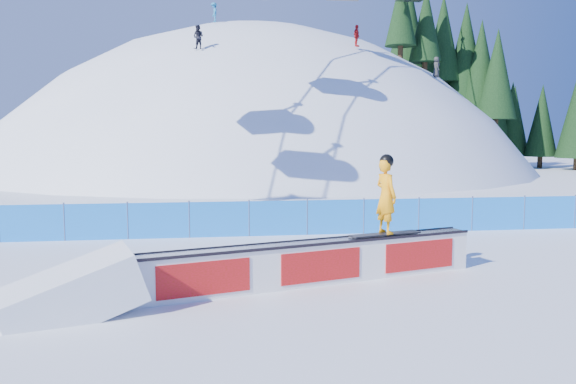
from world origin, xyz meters
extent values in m
plane|color=white|center=(0.00, 0.00, 0.00)|extent=(160.00, 160.00, 0.00)
sphere|color=white|center=(0.00, 42.00, -18.00)|extent=(64.00, 64.00, 64.00)
cylinder|color=#352415|center=(14.98, 39.14, 10.73)|extent=(0.50, 0.50, 1.40)
cone|color=black|center=(14.98, 39.14, 15.95)|extent=(4.06, 4.06, 9.23)
cylinder|color=#352415|center=(17.01, 45.67, 9.45)|extent=(0.50, 0.50, 1.40)
cone|color=black|center=(17.01, 45.67, 13.07)|extent=(2.65, 2.65, 6.02)
cylinder|color=#352415|center=(16.30, 41.01, 10.12)|extent=(0.50, 0.50, 1.40)
cone|color=black|center=(16.30, 41.01, 14.40)|extent=(3.24, 3.24, 7.37)
cylinder|color=#352415|center=(18.14, 42.84, 8.95)|extent=(0.50, 0.50, 1.40)
cone|color=black|center=(18.14, 42.84, 12.97)|extent=(3.00, 3.00, 6.83)
cylinder|color=#352415|center=(19.80, 38.69, 7.52)|extent=(0.50, 0.50, 1.40)
cone|color=black|center=(19.80, 38.69, 11.34)|extent=(2.83, 2.83, 6.44)
cylinder|color=#352415|center=(21.38, 45.17, 6.20)|extent=(0.50, 0.50, 1.40)
cone|color=black|center=(21.38, 45.17, 11.02)|extent=(3.72, 3.72, 8.45)
cylinder|color=#352415|center=(25.12, 43.42, 2.37)|extent=(0.50, 0.50, 1.40)
cone|color=black|center=(25.12, 43.42, 6.88)|extent=(3.44, 3.44, 7.83)
cylinder|color=#352415|center=(26.32, 38.91, 0.60)|extent=(0.50, 0.50, 1.40)
cone|color=black|center=(26.32, 38.91, 5.69)|extent=(3.95, 3.95, 8.97)
cylinder|color=#352415|center=(27.17, 42.43, 0.60)|extent=(0.50, 0.50, 1.40)
cone|color=black|center=(27.17, 42.43, 4.90)|extent=(3.25, 3.25, 7.39)
cylinder|color=#352415|center=(28.97, 37.91, 0.60)|extent=(0.50, 0.50, 1.40)
cone|color=black|center=(28.97, 37.91, 5.70)|extent=(3.96, 3.96, 9.00)
cylinder|color=#352415|center=(29.89, 39.37, 0.60)|extent=(0.50, 0.50, 1.40)
cone|color=black|center=(29.89, 39.37, 6.07)|extent=(4.28, 4.28, 9.73)
cylinder|color=#352415|center=(32.73, 40.07, 0.60)|extent=(0.50, 0.50, 1.40)
cone|color=black|center=(32.73, 40.07, 4.46)|extent=(2.87, 2.87, 6.53)
cylinder|color=#352415|center=(34.64, 45.67, 0.60)|extent=(0.50, 0.50, 1.40)
cone|color=black|center=(34.64, 45.67, 4.65)|extent=(3.03, 3.03, 6.89)
cube|color=#1679E7|center=(0.00, 4.50, 0.60)|extent=(22.00, 0.03, 1.20)
cylinder|color=#414E76|center=(-9.00, 4.50, 0.65)|extent=(0.05, 0.05, 1.30)
cylinder|color=#414E76|center=(-7.00, 4.50, 0.65)|extent=(0.05, 0.05, 1.30)
cylinder|color=#414E76|center=(-5.00, 4.50, 0.65)|extent=(0.05, 0.05, 1.30)
cylinder|color=#414E76|center=(-3.00, 4.50, 0.65)|extent=(0.05, 0.05, 1.30)
cylinder|color=#414E76|center=(-1.00, 4.50, 0.65)|extent=(0.05, 0.05, 1.30)
cylinder|color=#414E76|center=(1.00, 4.50, 0.65)|extent=(0.05, 0.05, 1.30)
cylinder|color=#414E76|center=(3.00, 4.50, 0.65)|extent=(0.05, 0.05, 1.30)
cylinder|color=#414E76|center=(5.00, 4.50, 0.65)|extent=(0.05, 0.05, 1.30)
cylinder|color=#414E76|center=(7.00, 4.50, 0.65)|extent=(0.05, 0.05, 1.30)
cylinder|color=#414E76|center=(9.00, 4.50, 0.65)|extent=(0.05, 0.05, 1.30)
cube|color=white|center=(-1.89, -1.83, 0.47)|extent=(8.21, 2.86, 0.94)
cube|color=#9699A3|center=(-1.89, -1.83, 0.97)|extent=(8.13, 2.86, 0.04)
cube|color=black|center=(-1.81, -2.09, 0.98)|extent=(8.07, 2.38, 0.06)
cube|color=black|center=(-1.97, -1.56, 0.98)|extent=(8.07, 2.38, 0.06)
cube|color=red|center=(-1.81, -2.09, 0.47)|extent=(7.66, 2.26, 0.71)
cube|color=red|center=(-1.97, -1.57, 0.47)|extent=(7.66, 2.26, 0.71)
cube|color=black|center=(-0.08, -1.30, 1.03)|extent=(1.90, 0.85, 0.04)
imported|color=#FF9C0D|center=(-0.08, -1.30, 1.95)|extent=(0.64, 0.77, 1.82)
sphere|color=black|center=(-0.08, -1.30, 2.80)|extent=(0.34, 0.34, 0.34)
imported|color=black|center=(-5.00, 26.36, 10.29)|extent=(1.01, 0.96, 1.65)
imported|color=red|center=(6.99, 28.62, 11.04)|extent=(0.90, 1.02, 1.65)
imported|color=#1C76AB|center=(-3.79, 35.79, 13.99)|extent=(0.75, 1.14, 1.65)
imported|color=#2B2B2B|center=(14.04, 29.97, 8.94)|extent=(0.57, 0.84, 1.65)
camera|label=1|loc=(-4.27, -14.32, 3.42)|focal=35.00mm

